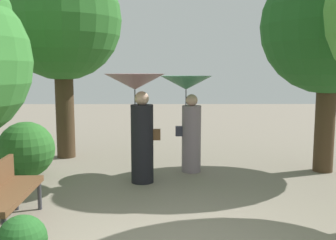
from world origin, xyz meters
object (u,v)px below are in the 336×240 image
Objects in this scene: person_left at (138,108)px; park_bench at (4,190)px; tree_mid_left at (61,9)px; tree_mid_right at (331,13)px; person_right at (188,106)px.

park_bench is at bearing 139.20° from person_left.
tree_mid_left is at bearing 1.81° from park_bench.
tree_mid_left reaches higher than tree_mid_right.
person_right is at bearing -179.87° from tree_mid_right.
person_left is 0.42× the size of tree_mid_right.
tree_mid_left reaches higher than person_right.
park_bench is 0.29× the size of tree_mid_left.
person_left is 2.76m from park_bench.
person_right is at bearing -44.21° from park_bench.
person_right is 0.41× the size of tree_mid_right.
park_bench is at bearing 134.72° from person_right.
person_right is (0.95, 0.75, -0.04)m from person_left.
tree_mid_right is (3.73, 0.75, 1.79)m from person_left.
tree_mid_left is (-0.27, 4.16, 2.94)m from park_bench.
person_left is 1.21m from person_right.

